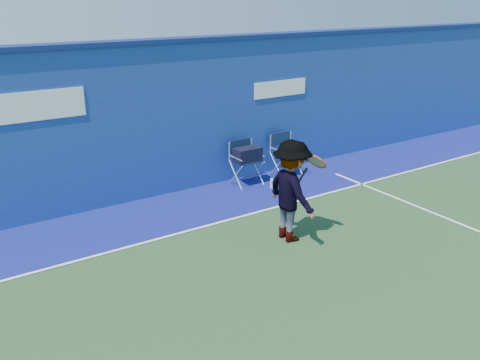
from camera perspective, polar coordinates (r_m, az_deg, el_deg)
ground at (r=6.44m, az=5.61°, el=-16.92°), size 80.00×80.00×0.00m
stadium_wall at (r=10.00m, az=-13.00°, el=6.23°), size 24.00×0.50×3.08m
out_of_bounds_strip at (r=9.52m, az=-9.91°, el=-4.12°), size 24.00×1.80×0.01m
court_lines at (r=6.82m, az=2.39°, el=-14.34°), size 24.00×12.00×0.01m
directors_chair_left at (r=10.87m, az=0.75°, el=1.52°), size 0.57×0.51×0.95m
directors_chair_right at (r=11.49m, az=5.23°, el=1.97°), size 0.57×0.51×0.95m
water_bottle at (r=10.74m, az=3.57°, el=-0.38°), size 0.07×0.07×0.22m
tennis_player at (r=8.30m, az=5.81°, el=-1.23°), size 0.92×1.14×1.71m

